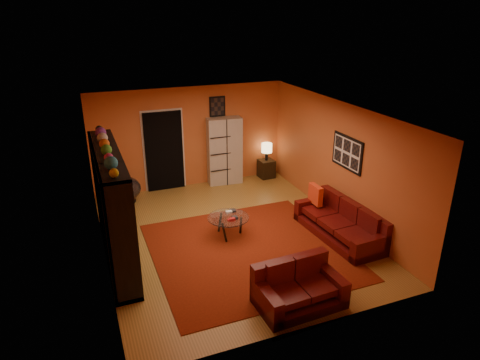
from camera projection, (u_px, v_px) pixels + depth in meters
name	position (u px, v px, depth m)	size (l,w,h in m)	color
floor	(231.00, 235.00, 8.88)	(6.00, 6.00, 0.00)	olive
ceiling	(230.00, 112.00, 7.91)	(6.00, 6.00, 0.00)	white
wall_back	(190.00, 137.00, 10.99)	(6.00, 6.00, 0.00)	#C05A2A
wall_front	(307.00, 252.00, 5.81)	(6.00, 6.00, 0.00)	#C05A2A
wall_left	(98.00, 196.00, 7.55)	(6.00, 6.00, 0.00)	#C05A2A
wall_right	(339.00, 162.00, 9.25)	(6.00, 6.00, 0.00)	#C05A2A
rug	(248.00, 251.00, 8.31)	(3.60, 3.60, 0.01)	#5C180A
doorway	(164.00, 151.00, 10.82)	(0.95, 0.10, 2.04)	black
wall_art_right	(347.00, 153.00, 8.87)	(0.03, 1.00, 0.70)	black
wall_art_back	(217.00, 106.00, 10.95)	(0.42, 0.03, 0.52)	black
entertainment_unit	(113.00, 207.00, 7.72)	(0.45, 3.00, 2.10)	black
tv	(115.00, 208.00, 7.82)	(0.12, 0.91, 0.52)	black
sofa	(343.00, 223.00, 8.77)	(0.98, 2.16, 0.85)	#460909
loveseat	(297.00, 287.00, 6.76)	(1.39, 0.87, 0.85)	#460909
throw_pillow	(316.00, 194.00, 9.28)	(0.12, 0.42, 0.42)	red
coffee_table	(228.00, 219.00, 8.72)	(0.85, 0.85, 0.42)	silver
storage_cabinet	(224.00, 151.00, 11.26)	(0.89, 0.40, 1.78)	#B3B0A5
bowl_chair	(125.00, 189.00, 10.30)	(0.78, 0.78, 0.63)	black
side_table	(266.00, 169.00, 11.87)	(0.40, 0.40, 0.50)	black
table_lamp	(267.00, 148.00, 11.65)	(0.29, 0.29, 0.48)	black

